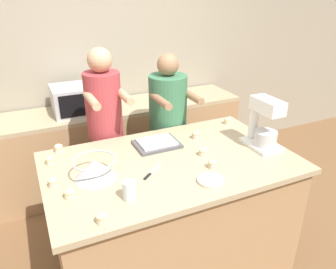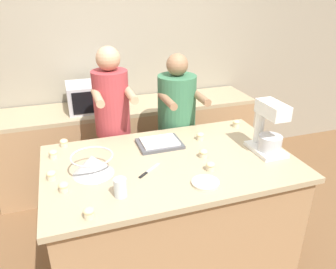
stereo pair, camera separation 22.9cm
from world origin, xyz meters
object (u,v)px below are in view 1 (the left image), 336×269
object	(u,v)px
drinking_glass	(129,190)
knife	(152,172)
baking_tray	(157,144)
microwave_oven	(81,99)
cupcake_5	(53,182)
cupcake_7	(50,160)
cupcake_4	(69,193)
mixing_bowl	(95,168)
small_plate	(211,180)
cupcake_1	(228,121)
cupcake_6	(212,164)
cupcake_0	(203,152)
person_left	(107,138)
person_right	(168,133)
cupcake_8	(59,148)
cupcake_3	(196,135)
stand_mixer	(264,126)
cupcake_2	(102,218)

from	to	relation	value
drinking_glass	knife	bearing A→B (deg)	43.24
baking_tray	microwave_oven	distance (m)	1.19
knife	cupcake_5	distance (m)	0.62
cupcake_7	cupcake_4	bearing A→B (deg)	-83.44
mixing_bowl	small_plate	xyz separation A→B (m)	(0.65, -0.35, -0.06)
mixing_bowl	knife	distance (m)	0.37
cupcake_1	baking_tray	bearing A→B (deg)	-169.85
cupcake_5	cupcake_6	xyz separation A→B (m)	(1.01, -0.22, 0.00)
small_plate	cupcake_0	distance (m)	0.35
knife	cupcake_1	size ratio (longest dim) A/B	2.94
person_left	microwave_oven	xyz separation A→B (m)	(-0.07, 0.69, 0.16)
knife	cupcake_1	bearing A→B (deg)	27.69
cupcake_0	cupcake_5	distance (m)	1.04
person_right	small_plate	xyz separation A→B (m)	(-0.19, -1.06, 0.15)
cupcake_7	microwave_oven	bearing A→B (deg)	68.38
mixing_bowl	person_right	bearing A→B (deg)	40.25
mixing_bowl	cupcake_8	distance (m)	0.50
cupcake_3	cupcake_7	distance (m)	1.12
microwave_oven	cupcake_5	xyz separation A→B (m)	(-0.45, -1.39, -0.05)
drinking_glass	cupcake_5	distance (m)	0.50
stand_mixer	cupcake_2	world-z (taller)	stand_mixer
cupcake_8	knife	bearing A→B (deg)	-48.04
person_right	cupcake_7	bearing A→B (deg)	-159.61
person_left	cupcake_5	bearing A→B (deg)	-126.50
cupcake_2	cupcake_0	bearing A→B (deg)	26.19
stand_mixer	cupcake_5	world-z (taller)	stand_mixer
person_left	cupcake_0	world-z (taller)	person_left
microwave_oven	cupcake_8	xyz separation A→B (m)	(-0.35, -0.92, -0.05)
cupcake_1	drinking_glass	bearing A→B (deg)	-148.81
knife	cupcake_8	size ratio (longest dim) A/B	2.94
drinking_glass	cupcake_7	bearing A→B (deg)	120.82
cupcake_5	person_left	bearing A→B (deg)	53.50
stand_mixer	mixing_bowl	size ratio (longest dim) A/B	1.39
person_left	microwave_oven	size ratio (longest dim) A/B	3.01
microwave_oven	cupcake_2	distance (m)	1.86
baking_tray	cupcake_3	bearing A→B (deg)	-1.61
small_plate	cupcake_8	size ratio (longest dim) A/B	2.84
mixing_bowl	small_plate	size ratio (longest dim) A/B	1.58
stand_mixer	cupcake_4	xyz separation A→B (m)	(-1.45, -0.06, -0.14)
cupcake_0	cupcake_5	size ratio (longest dim) A/B	1.00
person_left	cupcake_6	size ratio (longest dim) A/B	26.67
person_right	cupcake_1	bearing A→B (deg)	-36.15
small_plate	cupcake_5	distance (m)	0.98
baking_tray	cupcake_2	xyz separation A→B (m)	(-0.61, -0.71, 0.01)
cupcake_5	drinking_glass	bearing A→B (deg)	-39.81
cupcake_6	cupcake_8	xyz separation A→B (m)	(-0.91, 0.68, 0.00)
person_right	cupcake_0	xyz separation A→B (m)	(-0.06, -0.74, 0.17)
cupcake_0	knife	bearing A→B (deg)	-170.76
drinking_glass	cupcake_2	bearing A→B (deg)	-144.95
drinking_glass	cupcake_2	world-z (taller)	drinking_glass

